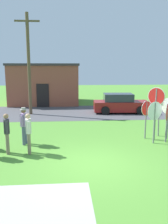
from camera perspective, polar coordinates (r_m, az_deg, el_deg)
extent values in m
plane|color=#518E33|center=(9.00, 1.87, -12.44)|extent=(80.00, 80.00, 0.00)
cube|color=#4C4C51|center=(19.02, -1.56, -0.03)|extent=(60.00, 6.40, 0.01)
cube|color=#ADAAA3|center=(6.70, -12.66, -21.37)|extent=(3.20, 2.40, 0.01)
cube|color=brown|center=(24.28, -9.32, 6.53)|extent=(6.42, 5.42, 3.68)
cube|color=#383333|center=(24.22, -9.46, 11.11)|extent=(6.62, 5.62, 0.20)
cube|color=black|center=(21.64, -9.86, 3.92)|extent=(1.10, 0.08, 2.10)
cylinder|color=brown|center=(18.39, -13.10, 10.93)|extent=(0.24, 0.24, 7.41)
cube|color=brown|center=(18.68, -13.53, 20.50)|extent=(1.80, 0.12, 0.12)
cube|color=maroon|center=(19.04, 8.89, 1.46)|extent=(4.41, 2.08, 0.76)
cube|color=#2D333D|center=(18.90, 8.20, 3.49)|extent=(2.33, 1.67, 0.60)
cylinder|color=black|center=(20.20, 12.19, 1.27)|extent=(0.65, 0.26, 0.64)
cylinder|color=black|center=(18.48, 13.41, 0.36)|extent=(0.65, 0.26, 0.64)
cylinder|color=black|center=(19.78, 4.63, 1.28)|extent=(0.65, 0.26, 0.64)
cylinder|color=black|center=(18.02, 5.16, 0.35)|extent=(0.65, 0.26, 0.64)
cylinder|color=slate|center=(12.84, 17.49, -0.35)|extent=(0.15, 0.17, 2.38)
cylinder|color=white|center=(12.70, 17.72, 3.69)|extent=(0.56, 0.41, 0.66)
cylinder|color=red|center=(12.71, 17.69, 3.70)|extent=(0.52, 0.39, 0.61)
cylinder|color=slate|center=(12.23, 14.58, -1.97)|extent=(0.10, 0.10, 1.86)
cylinder|color=white|center=(12.11, 14.72, 0.88)|extent=(0.62, 0.44, 0.75)
cylinder|color=red|center=(12.10, 14.76, 0.87)|extent=(0.58, 0.41, 0.69)
cylinder|color=slate|center=(11.99, 16.74, -0.68)|extent=(0.10, 0.10, 2.53)
cylinder|color=white|center=(11.85, 16.97, 3.62)|extent=(0.62, 0.62, 0.86)
cylinder|color=red|center=(11.84, 16.95, 3.62)|extent=(0.58, 0.57, 0.80)
cylinder|color=slate|center=(12.45, 19.47, -1.68)|extent=(0.10, 0.10, 2.00)
cylinder|color=slate|center=(11.92, 19.19, -2.59)|extent=(0.10, 0.10, 1.84)
cylinder|color=white|center=(11.81, 19.36, 0.03)|extent=(0.48, 0.75, 0.88)
cylinder|color=red|center=(11.81, 19.41, 0.03)|extent=(0.45, 0.70, 0.82)
cylinder|color=slate|center=(11.56, 16.50, -2.65)|extent=(0.09, 0.09, 1.92)
cylinder|color=white|center=(11.44, 16.65, 0.25)|extent=(0.80, 0.36, 0.87)
cylinder|color=red|center=(11.45, 16.62, 0.26)|extent=(0.75, 0.33, 0.81)
cylinder|color=#7A6B56|center=(10.30, -13.06, -7.09)|extent=(0.14, 0.14, 0.88)
cylinder|color=#7A6B56|center=(10.09, -13.02, -7.46)|extent=(0.14, 0.14, 0.88)
cube|color=beige|center=(10.00, -13.22, -3.28)|extent=(0.28, 0.39, 0.58)
cylinder|color=beige|center=(10.24, -13.24, -3.08)|extent=(0.09, 0.09, 0.52)
cylinder|color=beige|center=(9.77, -13.18, -3.73)|extent=(0.09, 0.09, 0.52)
sphere|color=tan|center=(9.91, -13.32, -0.95)|extent=(0.21, 0.21, 0.21)
cylinder|color=#4C5670|center=(11.50, -13.85, -5.25)|extent=(0.14, 0.14, 0.88)
cylinder|color=#4C5670|center=(11.31, -14.29, -5.54)|extent=(0.14, 0.14, 0.88)
cube|color=#9E7AB2|center=(11.23, -14.24, -1.81)|extent=(0.30, 0.40, 0.58)
cylinder|color=#9E7AB2|center=(11.45, -13.75, -1.66)|extent=(0.09, 0.09, 0.52)
cylinder|color=#9E7AB2|center=(11.02, -14.73, -2.18)|extent=(0.09, 0.09, 0.52)
sphere|color=brown|center=(11.15, -14.33, 0.27)|extent=(0.21, 0.21, 0.21)
cylinder|color=gray|center=(11.14, -14.35, 0.56)|extent=(0.32, 0.32, 0.02)
cylinder|color=gray|center=(11.13, -14.36, 0.82)|extent=(0.19, 0.19, 0.09)
cylinder|color=#7A6B56|center=(10.51, -17.91, -6.98)|extent=(0.14, 0.14, 0.88)
cylinder|color=#7A6B56|center=(10.30, -17.85, -7.34)|extent=(0.14, 0.14, 0.88)
cube|color=#333338|center=(10.21, -18.11, -3.25)|extent=(0.31, 0.41, 0.58)
cylinder|color=#333338|center=(10.45, -18.16, -3.06)|extent=(0.09, 0.09, 0.52)
cylinder|color=#333338|center=(9.98, -18.04, -3.68)|extent=(0.09, 0.09, 0.52)
sphere|color=#9E7051|center=(10.12, -18.25, -0.97)|extent=(0.21, 0.21, 0.21)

